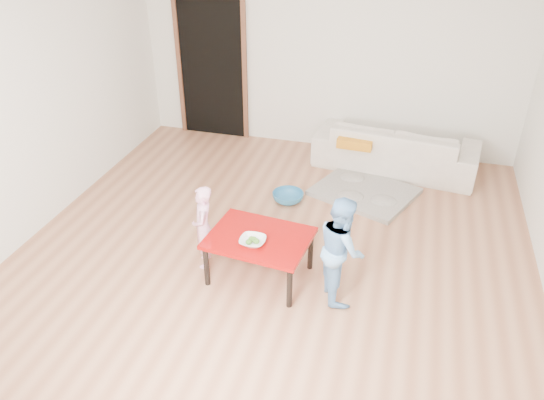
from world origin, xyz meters
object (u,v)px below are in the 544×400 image
at_px(red_table, 260,256).
at_px(sofa, 396,147).
at_px(basin, 288,197).
at_px(child_blue, 341,249).
at_px(child_pink, 203,227).
at_px(bowl, 253,241).

bearing_deg(red_table, sofa, 68.09).
bearing_deg(basin, sofa, 47.04).
xyz_separation_m(red_table, child_blue, (0.74, -0.05, 0.27)).
relative_size(child_pink, child_blue, 0.85).
xyz_separation_m(bowl, child_blue, (0.77, 0.08, 0.02)).
height_order(bowl, basin, bowl).
distance_m(red_table, child_blue, 0.79).
relative_size(sofa, child_blue, 2.03).
bearing_deg(child_blue, red_table, 64.17).
bearing_deg(child_blue, sofa, -28.42).
xyz_separation_m(red_table, child_pink, (-0.56, 0.05, 0.19)).
bearing_deg(sofa, red_table, 75.11).
relative_size(red_table, child_pink, 1.07).
xyz_separation_m(sofa, child_blue, (-0.29, -2.61, 0.20)).
xyz_separation_m(child_blue, basin, (-0.82, 1.43, -0.44)).
relative_size(red_table, child_blue, 0.91).
relative_size(sofa, basin, 5.58).
bearing_deg(child_pink, child_blue, 66.68).
bearing_deg(child_pink, red_table, 66.10).
distance_m(red_table, basin, 1.39).
relative_size(child_pink, basin, 2.32).
height_order(child_blue, basin, child_blue).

